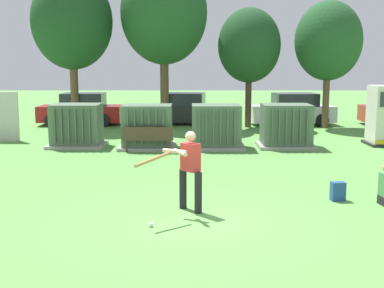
{
  "coord_description": "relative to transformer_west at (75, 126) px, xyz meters",
  "views": [
    {
      "loc": [
        -0.09,
        -10.02,
        3.18
      ],
      "look_at": [
        -0.05,
        3.5,
        1.0
      ],
      "focal_mm": 47.54,
      "sensor_mm": 36.0,
      "label": 1
    }
  ],
  "objects": [
    {
      "name": "ground_plane",
      "position": [
        4.47,
        -9.13,
        -0.79
      ],
      "size": [
        96.0,
        96.0,
        0.0
      ],
      "primitive_type": "plane",
      "color": "#5B9947"
    },
    {
      "name": "transformer_east",
      "position": [
        7.93,
        -0.12,
        0.0
      ],
      "size": [
        2.1,
        1.7,
        1.62
      ],
      "color": "#9E9B93",
      "rests_on": "ground"
    },
    {
      "name": "transformer_mid_west",
      "position": [
        2.72,
        -0.38,
        0.0
      ],
      "size": [
        2.1,
        1.7,
        1.62
      ],
      "color": "#9E9B93",
      "rests_on": "ground"
    },
    {
      "name": "transformer_west",
      "position": [
        0.0,
        0.0,
        0.0
      ],
      "size": [
        2.1,
        1.7,
        1.62
      ],
      "color": "#9E9B93",
      "rests_on": "ground"
    },
    {
      "name": "sports_ball",
      "position": [
        3.58,
        -9.61,
        -0.74
      ],
      "size": [
        0.09,
        0.09,
        0.09
      ],
      "primitive_type": "sphere",
      "color": "white",
      "rests_on": "ground"
    },
    {
      "name": "backpack",
      "position": [
        7.77,
        -7.68,
        -0.57
      ],
      "size": [
        0.34,
        0.29,
        0.44
      ],
      "color": "#264C8C",
      "rests_on": "ground"
    },
    {
      "name": "parked_car_right_of_center",
      "position": [
        9.52,
        6.74,
        -0.04
      ],
      "size": [
        4.35,
        2.23,
        1.62
      ],
      "color": "silver",
      "rests_on": "ground"
    },
    {
      "name": "parked_car_left_of_center",
      "position": [
        3.83,
        7.09,
        -0.04
      ],
      "size": [
        4.4,
        2.36,
        1.62
      ],
      "color": "black",
      "rests_on": "ground"
    },
    {
      "name": "tree_center_right",
      "position": [
        7.15,
        5.86,
        3.18
      ],
      "size": [
        3.03,
        3.03,
        5.78
      ],
      "color": "#4C3828",
      "rests_on": "ground"
    },
    {
      "name": "tree_right",
      "position": [
        10.88,
        5.49,
        3.38
      ],
      "size": [
        3.18,
        3.18,
        6.08
      ],
      "color": "brown",
      "rests_on": "ground"
    },
    {
      "name": "transformer_mid_east",
      "position": [
        5.28,
        -0.32,
        0.0
      ],
      "size": [
        2.1,
        1.7,
        1.62
      ],
      "color": "#9E9B93",
      "rests_on": "ground"
    },
    {
      "name": "tree_left",
      "position": [
        -1.41,
        5.94,
        4.32
      ],
      "size": [
        3.89,
        3.89,
        7.44
      ],
      "color": "brown",
      "rests_on": "ground"
    },
    {
      "name": "parked_car_leftmost",
      "position": [
        -1.28,
        6.82,
        -0.04
      ],
      "size": [
        4.2,
        1.92,
        1.62
      ],
      "color": "maroon",
      "rests_on": "ground"
    },
    {
      "name": "park_bench",
      "position": [
        2.8,
        -1.2,
        -0.25
      ],
      "size": [
        1.81,
        0.46,
        0.92
      ],
      "color": "#4C3828",
      "rests_on": "ground"
    },
    {
      "name": "tree_center_left",
      "position": [
        3.01,
        6.24,
        4.75
      ],
      "size": [
        4.23,
        4.23,
        8.07
      ],
      "color": "brown",
      "rests_on": "ground"
    },
    {
      "name": "batter",
      "position": [
        4.31,
        -8.54,
        0.19
      ],
      "size": [
        1.34,
        1.3,
        1.74
      ],
      "color": "black",
      "rests_on": "ground"
    }
  ]
}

